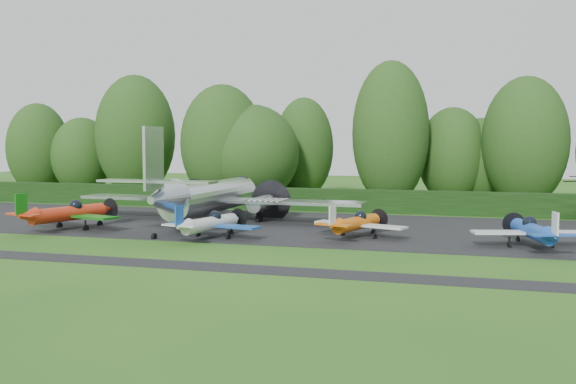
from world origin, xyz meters
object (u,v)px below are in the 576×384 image
(light_plane_red, at_px, (68,213))
(light_plane_blue, at_px, (533,231))
(light_plane_orange, at_px, (357,223))
(light_plane_white, at_px, (210,223))
(transport_plane, at_px, (210,196))

(light_plane_red, relative_size, light_plane_blue, 1.13)
(light_plane_orange, bearing_deg, light_plane_white, 179.47)
(transport_plane, bearing_deg, light_plane_red, -143.89)
(light_plane_orange, bearing_deg, transport_plane, 141.65)
(light_plane_blue, bearing_deg, transport_plane, -178.66)
(light_plane_white, relative_size, light_plane_blue, 0.96)
(light_plane_white, height_order, light_plane_orange, light_plane_white)
(transport_plane, relative_size, light_plane_blue, 3.32)
(light_plane_white, bearing_deg, light_plane_orange, 5.00)
(transport_plane, height_order, light_plane_blue, transport_plane)
(transport_plane, xyz_separation_m, light_plane_orange, (12.14, -4.40, -1.08))
(light_plane_red, height_order, light_plane_blue, light_plane_red)
(light_plane_red, xyz_separation_m, light_plane_blue, (30.91, 0.75, -0.14))
(transport_plane, distance_m, light_plane_red, 10.33)
(light_plane_red, relative_size, light_plane_orange, 1.20)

